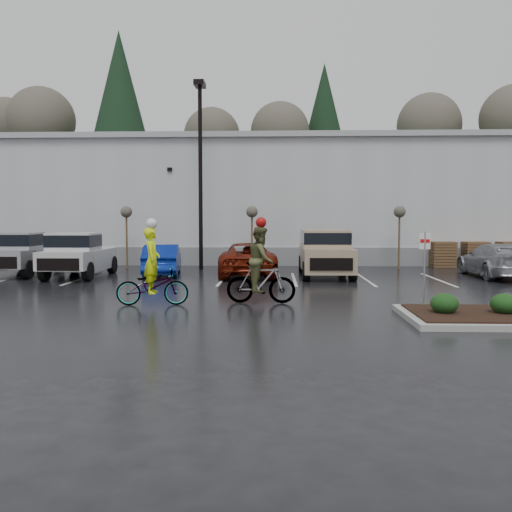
{
  "coord_description": "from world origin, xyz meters",
  "views": [
    {
      "loc": [
        -0.29,
        -14.76,
        2.57
      ],
      "look_at": [
        -0.95,
        3.43,
        1.3
      ],
      "focal_mm": 38.0,
      "sensor_mm": 36.0,
      "label": 1
    }
  ],
  "objects_px": {
    "sapling_mid": "(252,215)",
    "pallet_stack_a": "(442,254)",
    "suv_tan": "(326,253)",
    "car_far_silver": "(496,260)",
    "fire_lane_sign": "(424,261)",
    "cyclist_olive": "(261,273)",
    "pallet_stack_b": "(475,254)",
    "cyclist_hivis": "(152,279)",
    "car_red": "(247,259)",
    "lamppost": "(200,155)",
    "car_blue": "(162,260)",
    "sapling_west": "(126,215)",
    "pickup_silver": "(26,253)",
    "pallet_stack_c": "(510,254)",
    "pickup_white": "(81,254)",
    "sapling_east": "(400,215)"
  },
  "relations": [
    {
      "from": "car_blue",
      "to": "cyclist_hivis",
      "type": "height_order",
      "value": "cyclist_hivis"
    },
    {
      "from": "car_blue",
      "to": "sapling_west",
      "type": "bearing_deg",
      "value": -61.22
    },
    {
      "from": "pallet_stack_b",
      "to": "cyclist_hivis",
      "type": "relative_size",
      "value": 0.53
    },
    {
      "from": "sapling_mid",
      "to": "pallet_stack_a",
      "type": "distance_m",
      "value": 10.26
    },
    {
      "from": "car_blue",
      "to": "cyclist_olive",
      "type": "relative_size",
      "value": 1.63
    },
    {
      "from": "sapling_east",
      "to": "cyclist_olive",
      "type": "height_order",
      "value": "sapling_east"
    },
    {
      "from": "car_red",
      "to": "cyclist_olive",
      "type": "bearing_deg",
      "value": 92.35
    },
    {
      "from": "pallet_stack_c",
      "to": "car_far_silver",
      "type": "relative_size",
      "value": 0.26
    },
    {
      "from": "car_blue",
      "to": "suv_tan",
      "type": "height_order",
      "value": "suv_tan"
    },
    {
      "from": "car_blue",
      "to": "pallet_stack_b",
      "type": "bearing_deg",
      "value": -171.11
    },
    {
      "from": "pallet_stack_c",
      "to": "car_far_silver",
      "type": "distance_m",
      "value": 5.57
    },
    {
      "from": "sapling_mid",
      "to": "fire_lane_sign",
      "type": "relative_size",
      "value": 1.45
    },
    {
      "from": "fire_lane_sign",
      "to": "pickup_white",
      "type": "xyz_separation_m",
      "value": [
        -12.64,
        8.54,
        -0.43
      ]
    },
    {
      "from": "sapling_east",
      "to": "cyclist_hivis",
      "type": "distance_m",
      "value": 15.67
    },
    {
      "from": "pallet_stack_a",
      "to": "pickup_white",
      "type": "xyz_separation_m",
      "value": [
        -17.34,
        -5.26,
        0.3
      ]
    },
    {
      "from": "lamppost",
      "to": "pallet_stack_a",
      "type": "height_order",
      "value": "lamppost"
    },
    {
      "from": "pallet_stack_a",
      "to": "suv_tan",
      "type": "xyz_separation_m",
      "value": [
        -6.57,
        -4.77,
        0.35
      ]
    },
    {
      "from": "lamppost",
      "to": "pickup_white",
      "type": "distance_m",
      "value": 7.5
    },
    {
      "from": "fire_lane_sign",
      "to": "cyclist_olive",
      "type": "height_order",
      "value": "cyclist_olive"
    },
    {
      "from": "pickup_silver",
      "to": "car_far_silver",
      "type": "xyz_separation_m",
      "value": [
        21.02,
        -0.38,
        -0.24
      ]
    },
    {
      "from": "pallet_stack_a",
      "to": "car_red",
      "type": "distance_m",
      "value": 11.07
    },
    {
      "from": "fire_lane_sign",
      "to": "pallet_stack_b",
      "type": "bearing_deg",
      "value": 65.12
    },
    {
      "from": "sapling_west",
      "to": "pallet_stack_c",
      "type": "distance_m",
      "value": 20.13
    },
    {
      "from": "pallet_stack_b",
      "to": "fire_lane_sign",
      "type": "bearing_deg",
      "value": -114.88
    },
    {
      "from": "sapling_mid",
      "to": "car_far_silver",
      "type": "height_order",
      "value": "sapling_mid"
    },
    {
      "from": "car_red",
      "to": "sapling_west",
      "type": "bearing_deg",
      "value": -33.15
    },
    {
      "from": "lamppost",
      "to": "sapling_west",
      "type": "relative_size",
      "value": 2.88
    },
    {
      "from": "sapling_mid",
      "to": "suv_tan",
      "type": "xyz_separation_m",
      "value": [
        3.43,
        -3.77,
        -1.7
      ]
    },
    {
      "from": "suv_tan",
      "to": "car_far_silver",
      "type": "distance_m",
      "value": 7.4
    },
    {
      "from": "pallet_stack_a",
      "to": "sapling_west",
      "type": "bearing_deg",
      "value": -176.53
    },
    {
      "from": "pallet_stack_a",
      "to": "fire_lane_sign",
      "type": "bearing_deg",
      "value": -108.81
    },
    {
      "from": "pallet_stack_c",
      "to": "car_red",
      "type": "height_order",
      "value": "car_red"
    },
    {
      "from": "lamppost",
      "to": "cyclist_olive",
      "type": "relative_size",
      "value": 3.54
    },
    {
      "from": "car_red",
      "to": "cyclist_olive",
      "type": "distance_m",
      "value": 7.89
    },
    {
      "from": "lamppost",
      "to": "sapling_east",
      "type": "relative_size",
      "value": 2.88
    },
    {
      "from": "sapling_east",
      "to": "pallet_stack_b",
      "type": "xyz_separation_m",
      "value": [
        4.2,
        1.0,
        -2.05
      ]
    },
    {
      "from": "pallet_stack_a",
      "to": "pickup_white",
      "type": "relative_size",
      "value": 0.26
    },
    {
      "from": "lamppost",
      "to": "car_red",
      "type": "height_order",
      "value": "lamppost"
    },
    {
      "from": "lamppost",
      "to": "sapling_east",
      "type": "height_order",
      "value": "lamppost"
    },
    {
      "from": "sapling_east",
      "to": "car_far_silver",
      "type": "distance_m",
      "value": 5.48
    },
    {
      "from": "lamppost",
      "to": "sapling_west",
      "type": "bearing_deg",
      "value": 165.96
    },
    {
      "from": "pallet_stack_a",
      "to": "car_red",
      "type": "bearing_deg",
      "value": -155.12
    },
    {
      "from": "lamppost",
      "to": "car_far_silver",
      "type": "distance_m",
      "value": 14.5
    },
    {
      "from": "suv_tan",
      "to": "cyclist_olive",
      "type": "distance_m",
      "value": 8.17
    },
    {
      "from": "pallet_stack_c",
      "to": "sapling_east",
      "type": "bearing_deg",
      "value": -170.54
    },
    {
      "from": "sapling_mid",
      "to": "pickup_silver",
      "type": "xyz_separation_m",
      "value": [
        -10.2,
        -3.5,
        -1.75
      ]
    },
    {
      "from": "sapling_west",
      "to": "car_blue",
      "type": "xyz_separation_m",
      "value": [
        2.6,
        -3.56,
        -2.03
      ]
    },
    {
      "from": "pallet_stack_c",
      "to": "car_blue",
      "type": "xyz_separation_m",
      "value": [
        -17.4,
        -4.56,
        0.03
      ]
    },
    {
      "from": "pickup_white",
      "to": "cyclist_olive",
      "type": "bearing_deg",
      "value": -41.73
    },
    {
      "from": "pickup_silver",
      "to": "cyclist_olive",
      "type": "bearing_deg",
      "value": -36.09
    }
  ]
}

